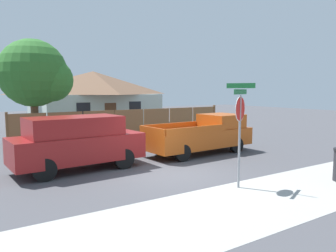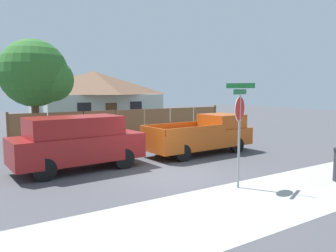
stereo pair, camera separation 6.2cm
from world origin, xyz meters
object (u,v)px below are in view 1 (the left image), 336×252
at_px(red_suv, 77,142).
at_px(house, 94,98).
at_px(stop_sign, 240,117).
at_px(oak_tree, 37,75).
at_px(orange_pickup, 203,135).

bearing_deg(red_suv, house, 64.11).
bearing_deg(red_suv, stop_sign, -58.05).
xyz_separation_m(oak_tree, stop_sign, (3.31, -11.78, -1.61)).
xyz_separation_m(oak_tree, red_suv, (-0.10, -6.94, -2.70)).
relative_size(red_suv, stop_sign, 1.52).
relative_size(house, oak_tree, 1.74).
distance_m(house, orange_pickup, 14.45).
bearing_deg(oak_tree, orange_pickup, -49.80).
bearing_deg(oak_tree, house, 51.55).
relative_size(house, orange_pickup, 1.84).
bearing_deg(orange_pickup, red_suv, 176.95).
height_order(house, orange_pickup, house).
distance_m(house, oak_tree, 9.62).
bearing_deg(stop_sign, oak_tree, 81.87).
xyz_separation_m(house, oak_tree, (-5.92, -7.45, 1.44)).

